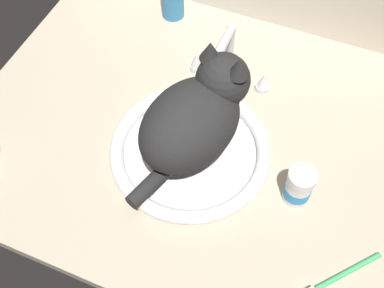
{
  "coord_description": "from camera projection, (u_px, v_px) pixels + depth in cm",
  "views": [
    {
      "loc": [
        22.04,
        -58.73,
        92.42
      ],
      "look_at": [
        0.45,
        -6.58,
        7.0
      ],
      "focal_mm": 44.52,
      "sensor_mm": 36.0,
      "label": 1
    }
  ],
  "objects": [
    {
      "name": "countertop",
      "position": [
        201.0,
        135.0,
        1.1
      ],
      "size": [
        107.11,
        80.71,
        3.0
      ],
      "primitive_type": "cube",
      "color": "#B7A88E",
      "rests_on": "ground"
    },
    {
      "name": "sink_basin",
      "position": [
        192.0,
        151.0,
        1.05
      ],
      "size": [
        35.55,
        35.55,
        3.06
      ],
      "color": "white",
      "rests_on": "countertop"
    },
    {
      "name": "faucet",
      "position": [
        229.0,
        62.0,
        1.12
      ],
      "size": [
        20.4,
        10.46,
        17.72
      ],
      "color": "silver",
      "rests_on": "countertop"
    },
    {
      "name": "cat",
      "position": [
        199.0,
        116.0,
        0.97
      ],
      "size": [
        24.07,
        34.31,
        21.37
      ],
      "color": "black",
      "rests_on": "sink_basin"
    },
    {
      "name": "pill_bottle",
      "position": [
        299.0,
        187.0,
        0.96
      ],
      "size": [
        5.76,
        5.76,
        9.33
      ],
      "color": "white",
      "rests_on": "countertop"
    },
    {
      "name": "toothbrush",
      "position": [
        340.0,
        276.0,
        0.9
      ],
      "size": [
        12.7,
        14.39,
        1.7
      ],
      "color": "#3FB266",
      "rests_on": "countertop"
    }
  ]
}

